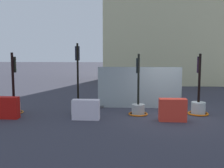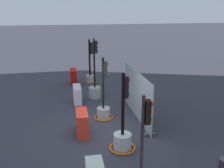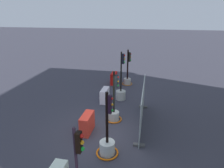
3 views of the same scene
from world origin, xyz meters
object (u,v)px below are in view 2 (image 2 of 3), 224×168
construction_barrier_0 (73,77)px  construction_barrier_2 (82,123)px  traffic_light_3 (123,137)px  traffic_light_0 (90,74)px  traffic_light_2 (104,108)px  traffic_light_1 (95,88)px  construction_barrier_1 (77,94)px

construction_barrier_0 → construction_barrier_2: construction_barrier_0 is taller
traffic_light_3 → traffic_light_0: bearing=-178.6°
traffic_light_2 → construction_barrier_2: bearing=-37.8°
traffic_light_1 → traffic_light_3: 5.37m
traffic_light_0 → construction_barrier_1: 3.63m
traffic_light_2 → construction_barrier_1: traffic_light_2 is taller
traffic_light_0 → construction_barrier_1: (3.47, -1.04, -0.13)m
traffic_light_1 → construction_barrier_1: traffic_light_1 is taller
traffic_light_2 → construction_barrier_0: 5.60m
construction_barrier_2 → traffic_light_3: bearing=43.6°
construction_barrier_1 → traffic_light_3: bearing=14.3°
traffic_light_2 → construction_barrier_2: 1.70m
traffic_light_2 → traffic_light_1: bearing=-179.1°
traffic_light_1 → traffic_light_3: traffic_light_1 is taller
traffic_light_1 → construction_barrier_1: (0.50, -0.97, -0.14)m
traffic_light_2 → construction_barrier_0: (-5.51, -1.04, 0.02)m
traffic_light_0 → construction_barrier_2: size_ratio=2.50×
traffic_light_1 → traffic_light_2: bearing=0.9°
construction_barrier_0 → traffic_light_2: bearing=10.7°
traffic_light_1 → construction_barrier_1: size_ratio=2.80×
construction_barrier_0 → construction_barrier_2: bearing=-0.0°
traffic_light_0 → traffic_light_2: traffic_light_0 is taller
construction_barrier_0 → traffic_light_1: bearing=19.4°
construction_barrier_0 → construction_barrier_2: (6.85, -0.00, -0.00)m
traffic_light_3 → traffic_light_1: bearing=-177.1°
traffic_light_2 → traffic_light_3: 2.69m
construction_barrier_2 → traffic_light_0: bearing=171.3°
construction_barrier_0 → construction_barrier_2: 6.85m
traffic_light_0 → traffic_light_3: (8.34, 0.20, -0.10)m
construction_barrier_0 → traffic_light_3: bearing=8.8°
traffic_light_3 → construction_barrier_0: (-8.19, -1.27, 0.01)m
traffic_light_3 → construction_barrier_1: bearing=-165.7°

